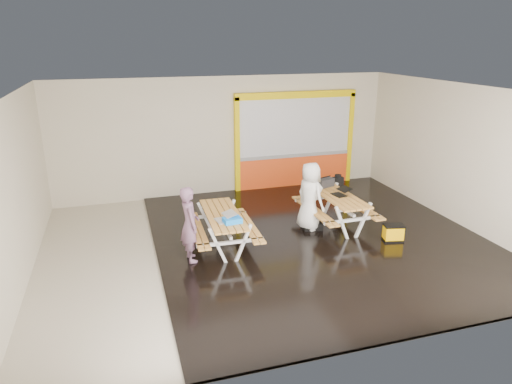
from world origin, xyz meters
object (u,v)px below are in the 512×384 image
object	(u,v)px
picnic_table_right	(336,202)
laptop_left	(225,218)
blue_pouch	(232,220)
picnic_table_left	(223,222)
person_left	(190,224)
backpack	(338,183)
toolbox	(325,183)
dark_case	(312,225)
fluke_bag	(393,233)
laptop_right	(341,193)
person_right	(310,196)

from	to	relation	value
picnic_table_right	laptop_left	distance (m)	3.12
picnic_table_right	blue_pouch	size ratio (longest dim) A/B	5.89
picnic_table_left	blue_pouch	bearing A→B (deg)	-82.63
person_left	backpack	distance (m)	4.73
blue_pouch	toolbox	xyz separation A→B (m)	(2.88, 1.61, 0.08)
toolbox	dark_case	world-z (taller)	toolbox
picnic_table_left	person_left	xyz separation A→B (m)	(-0.81, -0.48, 0.23)
person_left	toolbox	size ratio (longest dim) A/B	3.11
fluke_bag	picnic_table_left	bearing A→B (deg)	167.32
picnic_table_left	blue_pouch	distance (m)	0.63
picnic_table_right	laptop_left	xyz separation A→B (m)	(-3.01, -0.79, 0.23)
picnic_table_right	laptop_left	size ratio (longest dim) A/B	4.81
toolbox	backpack	distance (m)	0.70
laptop_right	toolbox	xyz separation A→B (m)	(-0.09, 0.72, 0.05)
laptop_right	dark_case	distance (m)	1.07
person_left	laptop_left	distance (m)	0.77
picnic_table_left	backpack	world-z (taller)	backpack
picnic_table_left	blue_pouch	xyz separation A→B (m)	(0.07, -0.57, 0.25)
picnic_table_right	backpack	distance (m)	1.19
laptop_right	toolbox	bearing A→B (deg)	97.01
picnic_table_left	person_right	distance (m)	2.28
picnic_table_left	person_left	world-z (taller)	person_left
person_left	blue_pouch	world-z (taller)	person_left
person_left	person_right	size ratio (longest dim) A/B	0.97
picnic_table_right	backpack	bearing A→B (deg)	62.13
picnic_table_right	person_right	bearing A→B (deg)	-177.38
laptop_left	person_right	bearing A→B (deg)	18.20
person_right	picnic_table_right	bearing A→B (deg)	-106.90
person_right	fluke_bag	xyz separation A→B (m)	(1.59, -1.20, -0.67)
toolbox	person_left	bearing A→B (deg)	-158.07
person_right	dark_case	xyz separation A→B (m)	(0.08, -0.02, -0.77)
person_left	person_right	world-z (taller)	person_right
backpack	picnic_table_left	bearing A→B (deg)	-158.06
laptop_left	dark_case	xyz separation A→B (m)	(2.37, 0.73, -0.76)
laptop_left	toolbox	size ratio (longest dim) A/B	0.88
person_right	laptop_left	distance (m)	2.41
person_left	dark_case	world-z (taller)	person_left
person_left	toolbox	bearing A→B (deg)	-72.21
person_right	blue_pouch	distance (m)	2.35
picnic_table_right	dark_case	bearing A→B (deg)	-175.37
blue_pouch	toolbox	distance (m)	3.30
person_right	blue_pouch	world-z (taller)	person_right
person_left	person_right	xyz separation A→B (m)	(3.05, 0.82, 0.03)
backpack	laptop_right	bearing A→B (deg)	-113.16
picnic_table_right	picnic_table_left	bearing A→B (deg)	-172.82
backpack	fluke_bag	size ratio (longest dim) A/B	0.92
blue_pouch	toolbox	size ratio (longest dim) A/B	0.72
person_right	laptop_right	size ratio (longest dim) A/B	3.56
laptop_left	toolbox	world-z (taller)	toolbox
person_right	fluke_bag	distance (m)	2.10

